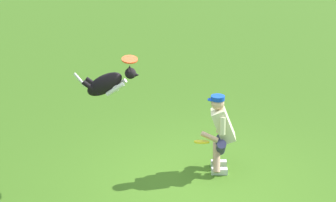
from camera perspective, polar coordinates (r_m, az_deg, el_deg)
ground_plane at (r=8.82m, az=2.37°, el=-8.41°), size 60.00×60.00×0.00m
person at (r=8.94m, az=5.41°, el=-3.08°), size 0.58×0.65×1.29m
dog at (r=8.44m, az=-6.20°, el=1.79°), size 1.02×0.37×0.57m
frisbee_flying at (r=8.25m, az=-3.95°, el=4.28°), size 0.32×0.31×0.08m
frisbee_held at (r=8.75m, az=3.47°, el=-4.20°), size 0.34×0.34×0.11m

